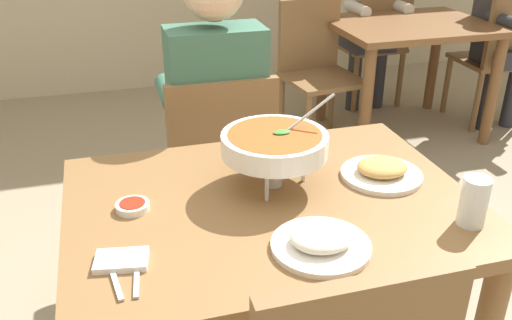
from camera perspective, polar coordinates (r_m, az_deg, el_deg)
dining_table_main at (r=1.59m, az=1.50°, el=-7.93°), size 1.11×0.82×0.75m
chair_diner_main at (r=2.23m, az=-3.86°, el=-0.58°), size 0.44×0.44×0.90m
diner_main at (r=2.16m, az=-4.24°, el=5.38°), size 0.40×0.45×1.31m
curry_bowl at (r=1.54m, az=1.94°, el=1.62°), size 0.33×0.30×0.26m
rice_plate at (r=1.33m, az=6.74°, el=-8.37°), size 0.24×0.24×0.06m
appetizer_plate at (r=1.67m, az=12.87°, el=-1.11°), size 0.24×0.24×0.06m
sauce_dish at (r=1.51m, az=-12.65°, el=-4.67°), size 0.09×0.09×0.02m
napkin_folded at (r=1.32m, az=-13.75°, el=-10.05°), size 0.13×0.10×0.02m
fork_utensil at (r=1.28m, az=-14.50°, el=-11.60°), size 0.03×0.17×0.01m
spoon_utensil at (r=1.28m, az=-12.23°, el=-11.33°), size 0.03×0.17×0.01m
drink_glass at (r=1.49m, az=21.58°, el=-4.25°), size 0.07×0.07×0.13m
dining_table_far at (r=3.77m, az=15.49°, el=11.58°), size 1.00×0.80×0.75m
chair_bg_left at (r=4.25m, az=12.23°, el=12.10°), size 0.46×0.46×0.90m
chair_bg_middle at (r=4.13m, az=24.05°, el=10.02°), size 0.46×0.46×0.90m
chair_bg_right at (r=3.58m, az=6.21°, el=9.87°), size 0.49×0.49×0.90m
patron_bg_left at (r=4.19m, az=11.47°, el=15.30°), size 0.40×0.45×1.31m
patron_bg_middle at (r=4.10m, az=24.59°, el=13.24°), size 0.40×0.45×1.31m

